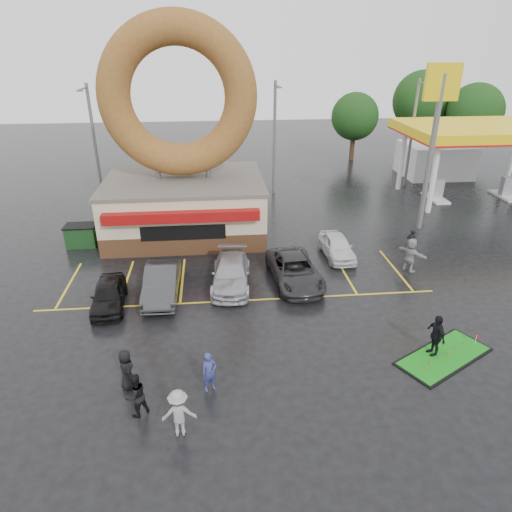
{
  "coord_description": "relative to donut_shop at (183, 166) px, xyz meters",
  "views": [
    {
      "loc": [
        -1.13,
        -16.23,
        11.8
      ],
      "look_at": [
        0.83,
        3.9,
        2.2
      ],
      "focal_mm": 32.0,
      "sensor_mm": 36.0,
      "label": 1
    }
  ],
  "objects": [
    {
      "name": "ground",
      "position": [
        3.0,
        -12.97,
        -4.46
      ],
      "size": [
        120.0,
        120.0,
        0.0
      ],
      "primitive_type": "plane",
      "color": "black",
      "rests_on": "ground"
    },
    {
      "name": "donut_shop",
      "position": [
        0.0,
        0.0,
        0.0
      ],
      "size": [
        10.2,
        8.7,
        13.5
      ],
      "color": "#472B19",
      "rests_on": "ground"
    },
    {
      "name": "gas_station",
      "position": [
        23.0,
        7.97,
        -0.77
      ],
      "size": [
        12.3,
        13.65,
        5.9
      ],
      "color": "silver",
      "rests_on": "ground"
    },
    {
      "name": "shell_sign",
      "position": [
        16.0,
        -0.97,
        2.91
      ],
      "size": [
        2.2,
        0.36,
        10.6
      ],
      "color": "slate",
      "rests_on": "ground"
    },
    {
      "name": "streetlight_left",
      "position": [
        -7.0,
        6.95,
        0.32
      ],
      "size": [
        0.4,
        2.21,
        9.0
      ],
      "color": "slate",
      "rests_on": "ground"
    },
    {
      "name": "streetlight_mid",
      "position": [
        7.0,
        7.95,
        0.32
      ],
      "size": [
        0.4,
        2.21,
        9.0
      ],
      "color": "slate",
      "rests_on": "ground"
    },
    {
      "name": "streetlight_right",
      "position": [
        19.0,
        8.95,
        0.32
      ],
      "size": [
        0.4,
        2.21,
        9.0
      ],
      "color": "slate",
      "rests_on": "ground"
    },
    {
      "name": "tree_far_a",
      "position": [
        29.0,
        17.03,
        0.72
      ],
      "size": [
        5.6,
        5.6,
        8.0
      ],
      "color": "#332114",
      "rests_on": "ground"
    },
    {
      "name": "tree_far_c",
      "position": [
        25.0,
        21.03,
        1.37
      ],
      "size": [
        6.3,
        6.3,
        9.0
      ],
      "color": "#332114",
      "rests_on": "ground"
    },
    {
      "name": "tree_far_d",
      "position": [
        17.0,
        19.03,
        0.07
      ],
      "size": [
        4.9,
        4.9,
        7.0
      ],
      "color": "#332114",
      "rests_on": "ground"
    },
    {
      "name": "car_black",
      "position": [
        -3.39,
        -9.47,
        -3.82
      ],
      "size": [
        1.81,
        3.89,
        1.29
      ],
      "primitive_type": "imported",
      "rotation": [
        0.0,
        0.0,
        0.08
      ],
      "color": "black",
      "rests_on": "ground"
    },
    {
      "name": "car_dgrey",
      "position": [
        -0.92,
        -8.63,
        -3.71
      ],
      "size": [
        1.64,
        4.62,
        1.52
      ],
      "primitive_type": "imported",
      "rotation": [
        0.0,
        0.0,
        -0.01
      ],
      "color": "#303133",
      "rests_on": "ground"
    },
    {
      "name": "car_silver",
      "position": [
        2.62,
        -7.89,
        -3.77
      ],
      "size": [
        2.36,
        4.94,
        1.39
      ],
      "primitive_type": "imported",
      "rotation": [
        0.0,
        0.0,
        -0.09
      ],
      "color": "#A3A3A8",
      "rests_on": "ground"
    },
    {
      "name": "car_grey",
      "position": [
        6.01,
        -7.92,
        -3.75
      ],
      "size": [
        2.73,
        5.28,
        1.42
      ],
      "primitive_type": "imported",
      "rotation": [
        0.0,
        0.0,
        0.07
      ],
      "color": "#2A2A2C",
      "rests_on": "ground"
    },
    {
      "name": "car_white",
      "position": [
        9.1,
        -4.97,
        -3.8
      ],
      "size": [
        1.67,
        3.94,
        1.33
      ],
      "primitive_type": "imported",
      "rotation": [
        0.0,
        0.0,
        0.02
      ],
      "color": "silver",
      "rests_on": "ground"
    },
    {
      "name": "person_blue",
      "position": [
        1.45,
        -15.85,
        -3.67
      ],
      "size": [
        0.69,
        0.59,
        1.6
      ],
      "primitive_type": "imported",
      "rotation": [
        0.0,
        0.0,
        0.43
      ],
      "color": "navy",
      "rests_on": "ground"
    },
    {
      "name": "person_blackjkt",
      "position": [
        -1.05,
        -16.86,
        -3.63
      ],
      "size": [
        1.03,
        1.0,
        1.67
      ],
      "primitive_type": "imported",
      "rotation": [
        0.0,
        0.0,
        3.82
      ],
      "color": "black",
      "rests_on": "ground"
    },
    {
      "name": "person_hoodie",
      "position": [
        0.46,
        -17.87,
        -3.59
      ],
      "size": [
        1.14,
        0.67,
        1.75
      ],
      "primitive_type": "imported",
      "rotation": [
        0.0,
        0.0,
        3.16
      ],
      "color": "gray",
      "rests_on": "ground"
    },
    {
      "name": "person_bystander",
      "position": [
        -1.59,
        -15.44,
        -3.64
      ],
      "size": [
        0.81,
        0.95,
        1.65
      ],
      "primitive_type": "imported",
      "rotation": [
        0.0,
        0.0,
        2.0
      ],
      "color": "black",
      "rests_on": "ground"
    },
    {
      "name": "person_cameraman",
      "position": [
        10.64,
        -14.64,
        -3.53
      ],
      "size": [
        0.6,
        1.15,
        1.87
      ],
      "primitive_type": "imported",
      "rotation": [
        0.0,
        0.0,
        -1.44
      ],
      "color": "black",
      "rests_on": "ground"
    },
    {
      "name": "person_walker_near",
      "position": [
        12.67,
        -7.18,
        -3.49
      ],
      "size": [
        1.46,
        1.84,
        1.96
      ],
      "primitive_type": "imported",
      "rotation": [
        0.0,
        0.0,
        2.14
      ],
      "color": "#969699",
      "rests_on": "ground"
    },
    {
      "name": "person_walker_far",
      "position": [
        13.66,
        -4.94,
        -3.69
      ],
      "size": [
        0.62,
        0.47,
        1.56
      ],
      "primitive_type": "imported",
      "rotation": [
        0.0,
        0.0,
        2.97
      ],
      "color": "black",
      "rests_on": "ground"
    },
    {
      "name": "dumpster",
      "position": [
        -6.5,
        -1.82,
        -3.81
      ],
      "size": [
        1.8,
        1.2,
        1.3
      ],
      "primitive_type": "cube",
      "rotation": [
        0.0,
        0.0,
        -0.0
      ],
      "color": "#19411B",
      "rests_on": "ground"
    },
    {
      "name": "putting_green",
      "position": [
        11.04,
        -14.85,
        -4.43
      ],
      "size": [
        4.59,
        3.67,
        0.53
      ],
      "color": "black",
      "rests_on": "ground"
    }
  ]
}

